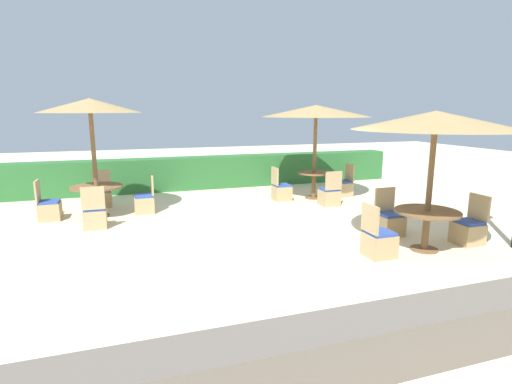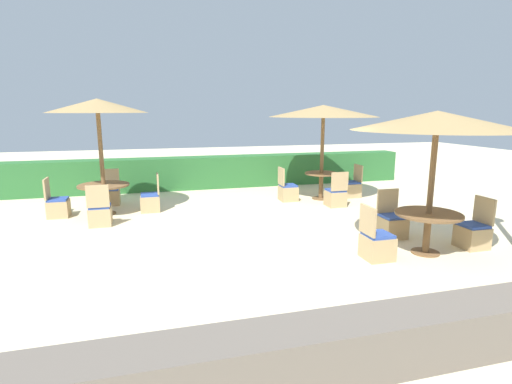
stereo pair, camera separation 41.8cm
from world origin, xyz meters
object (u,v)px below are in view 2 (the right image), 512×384
at_px(parasol_front_right, 437,121).
at_px(patio_chair_front_right_east, 473,234).
at_px(round_table_front_right, 428,221).
at_px(round_table_back_right, 321,179).
at_px(patio_chair_front_right_north, 392,224).
at_px(patio_chair_front_right_west, 376,244).
at_px(round_table_back_left, 104,190).
at_px(patio_chair_back_right_west, 288,191).
at_px(patio_chair_back_right_south, 336,196).
at_px(parasol_back_right, 323,111).
at_px(patio_chair_back_left_south, 100,214).
at_px(patio_chair_back_left_east, 151,201).
at_px(patio_chair_back_left_north, 111,195).
at_px(patio_chair_back_right_east, 351,188).
at_px(parasol_back_left, 97,107).
at_px(patio_chair_back_left_west, 57,206).

height_order(parasol_front_right, patio_chair_front_right_east, parasol_front_right).
bearing_deg(round_table_front_right, round_table_back_right, 89.49).
bearing_deg(round_table_back_right, patio_chair_front_right_north, -91.30).
height_order(patio_chair_front_right_west, round_table_back_left, patio_chair_front_right_west).
distance_m(patio_chair_front_right_west, round_table_back_left, 6.41).
height_order(parasol_front_right, patio_chair_back_right_west, parasol_front_right).
bearing_deg(parasol_front_right, patio_chair_back_right_south, 89.25).
relative_size(round_table_back_right, patio_chair_back_right_south, 1.00).
xyz_separation_m(parasol_back_right, patio_chair_back_right_south, (0.01, -0.92, -2.17)).
bearing_deg(patio_chair_back_left_south, round_table_front_right, -30.31).
xyz_separation_m(round_table_front_right, patio_chair_back_left_east, (-4.62, 4.34, -0.32)).
xyz_separation_m(patio_chair_front_right_west, patio_chair_back_left_south, (-4.70, 3.34, 0.00)).
bearing_deg(round_table_back_right, patio_chair_back_left_north, 171.68).
distance_m(patio_chair_back_right_east, patio_chair_back_right_west, 1.95).
bearing_deg(round_table_back_left, parasol_back_left, 90.00).
xyz_separation_m(round_table_front_right, patio_chair_back_right_west, (-0.94, 4.58, -0.32)).
height_order(round_table_front_right, patio_chair_back_right_south, patio_chair_back_right_south).
height_order(round_table_back_left, patio_chair_back_left_west, patio_chair_back_left_west).
xyz_separation_m(round_table_back_left, patio_chair_back_right_west, (4.75, 0.25, -0.33)).
xyz_separation_m(patio_chair_front_right_east, patio_chair_front_right_north, (-1.06, 0.94, 0.00)).
height_order(patio_chair_back_left_south, round_table_back_right, patio_chair_back_left_south).
xyz_separation_m(parasol_front_right, patio_chair_back_right_west, (-0.94, 4.58, -2.03)).
bearing_deg(patio_chair_back_left_north, round_table_back_left, 87.13).
bearing_deg(parasol_back_left, patio_chair_back_right_west, 2.96).
bearing_deg(round_table_front_right, patio_chair_back_left_east, 136.81).
bearing_deg(patio_chair_back_left_north, patio_chair_front_right_north, 141.91).
distance_m(round_table_front_right, patio_chair_front_right_east, 1.07).
bearing_deg(patio_chair_front_right_east, patio_chair_back_right_west, 23.34).
height_order(round_table_front_right, patio_chair_back_left_south, patio_chair_back_left_south).
bearing_deg(patio_chair_front_right_west, patio_chair_back_right_east, 156.33).
bearing_deg(patio_chair_back_left_west, patio_chair_back_right_south, 83.88).
bearing_deg(patio_chair_back_right_east, patio_chair_back_right_west, 89.19).
xyz_separation_m(round_table_front_right, patio_chair_back_right_south, (0.05, 3.61, -0.32)).
height_order(round_table_back_left, patio_chair_back_right_east, patio_chair_back_right_east).
xyz_separation_m(patio_chair_front_right_east, patio_chair_back_left_north, (-6.66, 5.33, 0.00)).
distance_m(parasol_front_right, patio_chair_front_right_west, 2.26).
height_order(patio_chair_front_right_east, patio_chair_back_right_south, same).
bearing_deg(patio_chair_front_right_north, patio_chair_back_left_north, -38.09).
relative_size(parasol_back_right, patio_chair_back_right_south, 3.21).
relative_size(patio_chair_front_right_north, parasol_back_right, 0.31).
height_order(parasol_front_right, patio_chair_back_left_east, parasol_front_right).
bearing_deg(patio_chair_front_right_north, patio_chair_back_right_south, -91.91).
distance_m(round_table_front_right, patio_chair_back_right_south, 3.63).
height_order(patio_chair_front_right_east, round_table_back_left, patio_chair_front_right_east).
bearing_deg(patio_chair_front_right_east, parasol_back_right, 12.32).
relative_size(patio_chair_front_right_east, patio_chair_back_left_north, 1.00).
relative_size(round_table_back_left, patio_chair_back_right_west, 1.27).
relative_size(parasol_back_left, round_table_back_right, 2.95).
bearing_deg(patio_chair_back_right_west, patio_chair_front_right_north, 13.99).
relative_size(patio_chair_front_right_north, patio_chair_back_right_east, 1.00).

